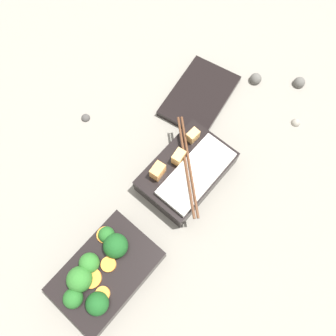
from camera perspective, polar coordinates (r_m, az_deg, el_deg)
name	(u,v)px	position (r m, az deg, el deg)	size (l,w,h in m)	color
ground_plane	(156,226)	(0.65, -2.16, -10.14)	(3.00, 3.00, 0.00)	gray
bento_tray_vegetable	(104,272)	(0.61, -11.06, -17.30)	(0.18, 0.12, 0.08)	black
bento_tray_rice	(187,172)	(0.65, 3.40, -0.62)	(0.18, 0.16, 0.07)	black
bento_lid	(200,96)	(0.76, 5.53, 12.42)	(0.18, 0.12, 0.02)	black
pebble_0	(85,117)	(0.75, -14.21, 8.58)	(0.02, 0.02, 0.02)	#474442
pebble_1	(299,83)	(0.83, 21.88, 13.63)	(0.03, 0.03, 0.03)	#595651
pebble_2	(296,122)	(0.78, 21.43, 7.47)	(0.02, 0.02, 0.02)	gray
pebble_3	(256,79)	(0.81, 15.00, 14.75)	(0.03, 0.03, 0.03)	#595651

